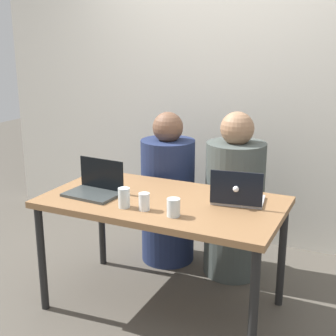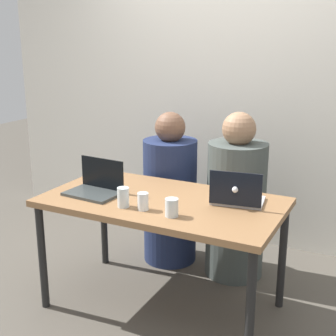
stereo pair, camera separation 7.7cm
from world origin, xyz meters
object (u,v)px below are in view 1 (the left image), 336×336
at_px(laptop_front_left, 95,187).
at_px(water_glass_right, 173,209).
at_px(person_on_right, 234,204).
at_px(laptop_back_right, 238,196).
at_px(water_glass_center, 144,203).
at_px(person_on_left, 168,196).
at_px(water_glass_left, 124,199).

height_order(laptop_front_left, water_glass_right, laptop_front_left).
relative_size(person_on_right, laptop_back_right, 3.61).
distance_m(water_glass_right, water_glass_center, 0.19).
distance_m(person_on_left, laptop_front_left, 0.80).
height_order(water_glass_right, water_glass_left, water_glass_left).
bearing_deg(water_glass_center, water_glass_right, -4.61).
xyz_separation_m(water_glass_right, water_glass_left, (-0.32, 0.00, 0.01)).
xyz_separation_m(person_on_right, laptop_back_right, (0.17, -0.52, 0.25)).
bearing_deg(person_on_right, water_glass_center, 85.39).
distance_m(laptop_front_left, water_glass_center, 0.43).
bearing_deg(laptop_front_left, person_on_left, 81.62).
height_order(person_on_left, person_on_right, person_on_right).
xyz_separation_m(laptop_front_left, water_glass_right, (0.61, -0.13, -0.00)).
relative_size(person_on_left, laptop_back_right, 3.49).
bearing_deg(person_on_right, laptop_front_left, 60.25).
relative_size(water_glass_center, water_glass_left, 0.86).
distance_m(person_on_left, water_glass_right, 1.02).
height_order(water_glass_center, water_glass_left, water_glass_left).
relative_size(person_on_right, water_glass_center, 11.86).
height_order(laptop_back_right, water_glass_left, laptop_back_right).
bearing_deg(laptop_back_right, person_on_right, -80.34).
relative_size(person_on_left, water_glass_left, 9.92).
distance_m(person_on_right, laptop_back_right, 0.61).
bearing_deg(water_glass_left, water_glass_center, 4.73).
bearing_deg(person_on_left, laptop_back_right, 148.13).
xyz_separation_m(water_glass_center, water_glass_left, (-0.13, -0.01, 0.01)).
relative_size(laptop_front_left, water_glass_center, 3.38).
height_order(person_on_right, water_glass_right, person_on_right).
xyz_separation_m(person_on_left, laptop_back_right, (0.71, -0.52, 0.27)).
bearing_deg(laptop_front_left, water_glass_left, -20.16).
distance_m(person_on_right, laptop_front_left, 1.05).
relative_size(laptop_front_left, water_glass_left, 2.92).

